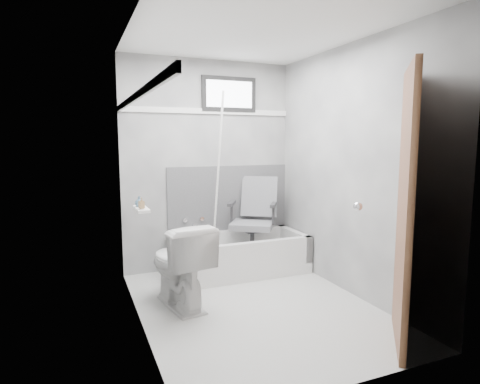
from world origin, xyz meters
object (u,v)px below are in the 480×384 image
bathtub (239,254)px  office_chair (252,219)px  soap_bottle_a (142,203)px  door (467,213)px  toilet (179,265)px  soap_bottle_b (139,201)px

bathtub → office_chair: bearing=15.2°
office_chair → soap_bottle_a: size_ratio=10.15×
bathtub → door: size_ratio=0.75×
bathtub → office_chair: size_ratio=1.58×
toilet → soap_bottle_a: size_ratio=8.23×
toilet → soap_bottle_b: (-0.32, 0.11, 0.58)m
office_chair → soap_bottle_b: size_ratio=10.31×
toilet → door: door is taller
soap_bottle_a → office_chair: bearing=28.3°
soap_bottle_b → bathtub: bearing=24.7°
bathtub → toilet: 1.08m
bathtub → door: (0.75, -2.21, 0.79)m
toilet → door: (1.60, -1.56, 0.62)m
bathtub → office_chair: office_chair is taller
soap_bottle_a → soap_bottle_b: 0.14m
office_chair → toilet: office_chair is taller
office_chair → door: size_ratio=0.48×
soap_bottle_a → soap_bottle_b: (0.00, 0.14, -0.01)m
office_chair → toilet: size_ratio=1.23×
door → soap_bottle_a: door is taller
bathtub → office_chair: (0.18, 0.05, 0.39)m
door → soap_bottle_b: 2.55m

